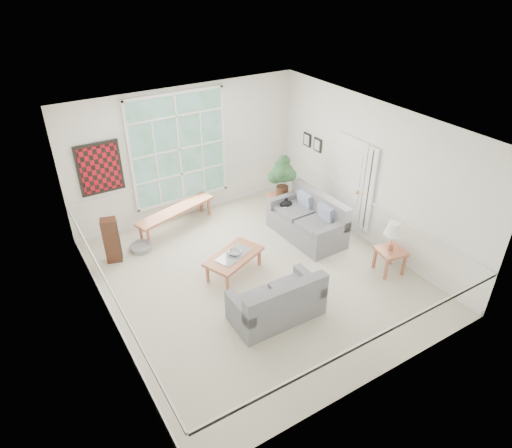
{
  "coord_description": "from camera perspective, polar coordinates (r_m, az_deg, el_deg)",
  "views": [
    {
      "loc": [
        -3.69,
        -5.98,
        5.46
      ],
      "look_at": [
        0.1,
        0.2,
        1.05
      ],
      "focal_mm": 32.0,
      "sensor_mm": 36.0,
      "label": 1
    }
  ],
  "objects": [
    {
      "name": "window_bench",
      "position": [
        10.42,
        -9.92,
        0.68
      ],
      "size": [
        2.01,
        0.95,
        0.46
      ],
      "primitive_type": "cube",
      "rotation": [
        0.0,
        0.0,
        0.3
      ],
      "color": "#AD6042",
      "rests_on": "floor"
    },
    {
      "name": "wall_art",
      "position": [
        9.88,
        -18.94,
        6.58
      ],
      "size": [
        0.9,
        0.06,
        1.1
      ],
      "primitive_type": "cube",
      "color": "#5A0C12",
      "rests_on": "wall_back"
    },
    {
      "name": "houseplant",
      "position": [
        10.44,
        3.35,
        5.9
      ],
      "size": [
        0.67,
        0.67,
        0.96
      ],
      "primitive_type": null,
      "rotation": [
        0.0,
        0.0,
        -0.22
      ],
      "color": "#254A28",
      "rests_on": "end_table"
    },
    {
      "name": "wall_frame_near",
      "position": [
        10.77,
        7.66,
        9.75
      ],
      "size": [
        0.04,
        0.26,
        0.32
      ],
      "primitive_type": "cube",
      "color": "black",
      "rests_on": "wall_right"
    },
    {
      "name": "coffee_table",
      "position": [
        8.85,
        -2.77,
        -5.04
      ],
      "size": [
        1.31,
        1.03,
        0.43
      ],
      "primitive_type": "cube",
      "rotation": [
        0.0,
        0.0,
        0.39
      ],
      "color": "#AD6042",
      "rests_on": "floor"
    },
    {
      "name": "side_table",
      "position": [
        9.24,
        16.32,
        -4.43
      ],
      "size": [
        0.58,
        0.58,
        0.51
      ],
      "primitive_type": "cube",
      "rotation": [
        0.0,
        0.0,
        -0.2
      ],
      "color": "#AD6042",
      "rests_on": "floor"
    },
    {
      "name": "wall_left",
      "position": [
        7.23,
        -18.8,
        -3.8
      ],
      "size": [
        0.02,
        6.0,
        3.0
      ],
      "primitive_type": "cube",
      "color": "white",
      "rests_on": "ground"
    },
    {
      "name": "pet_bed",
      "position": [
        9.89,
        -14.2,
        -2.79
      ],
      "size": [
        0.57,
        0.57,
        0.14
      ],
      "primitive_type": "cylinder",
      "rotation": [
        0.0,
        0.0,
        -0.27
      ],
      "color": "gray",
      "rests_on": "floor"
    },
    {
      "name": "entry_door",
      "position": [
        10.18,
        11.47,
        5.0
      ],
      "size": [
        0.08,
        0.9,
        2.1
      ],
      "primitive_type": "cube",
      "color": "white",
      "rests_on": "floor"
    },
    {
      "name": "ceiling",
      "position": [
        7.44,
        0.15,
        12.02
      ],
      "size": [
        5.5,
        6.0,
        0.02
      ],
      "primitive_type": "cube",
      "color": "white",
      "rests_on": "ground"
    },
    {
      "name": "pewter_bowl",
      "position": [
        8.74,
        -2.78,
        -3.54
      ],
      "size": [
        0.44,
        0.44,
        0.08
      ],
      "primitive_type": "imported",
      "rotation": [
        0.0,
        0.0,
        0.63
      ],
      "color": "#96959A",
      "rests_on": "coffee_table"
    },
    {
      "name": "table_lamp",
      "position": [
        8.95,
        16.69,
        -1.5
      ],
      "size": [
        0.38,
        0.38,
        0.59
      ],
      "primitive_type": null,
      "rotation": [
        0.0,
        0.0,
        -0.12
      ],
      "color": "silver",
      "rests_on": "side_table"
    },
    {
      "name": "floor_speaker",
      "position": [
        9.5,
        -17.62,
        -1.95
      ],
      "size": [
        0.35,
        0.31,
        0.96
      ],
      "primitive_type": "cube",
      "rotation": [
        0.0,
        0.0,
        -0.27
      ],
      "color": "#3C2014",
      "rests_on": "floor"
    },
    {
      "name": "wall_right",
      "position": [
        9.63,
        14.28,
        6.05
      ],
      "size": [
        0.02,
        6.0,
        3.0
      ],
      "primitive_type": "cube",
      "color": "white",
      "rests_on": "ground"
    },
    {
      "name": "end_table",
      "position": [
        10.82,
        3.21,
        2.49
      ],
      "size": [
        0.55,
        0.55,
        0.5
      ],
      "primitive_type": "cube",
      "rotation": [
        0.0,
        0.0,
        0.09
      ],
      "color": "#AD6042",
      "rests_on": "floor"
    },
    {
      "name": "wall_back",
      "position": [
        10.48,
        -8.6,
        8.77
      ],
      "size": [
        5.5,
        0.02,
        3.0
      ],
      "primitive_type": "cube",
      "color": "white",
      "rests_on": "ground"
    },
    {
      "name": "loveseat_front",
      "position": [
        7.78,
        2.55,
        -9.08
      ],
      "size": [
        1.56,
        0.83,
        0.84
      ],
      "primitive_type": "cube",
      "rotation": [
        0.0,
        0.0,
        -0.01
      ],
      "color": "slate",
      "rests_on": "floor"
    },
    {
      "name": "window_back",
      "position": [
        10.32,
        -9.6,
        9.23
      ],
      "size": [
        2.3,
        0.08,
        2.4
      ],
      "primitive_type": "cube",
      "color": "white",
      "rests_on": "wall_back"
    },
    {
      "name": "floor",
      "position": [
        8.9,
        0.12,
        -6.56
      ],
      "size": [
        5.5,
        6.0,
        0.01
      ],
      "primitive_type": "cube",
      "color": "#BBB49F",
      "rests_on": "ground"
    },
    {
      "name": "wall_frame_far",
      "position": [
        11.06,
        6.37,
        10.43
      ],
      "size": [
        0.04,
        0.26,
        0.32
      ],
      "primitive_type": "cube",
      "color": "black",
      "rests_on": "wall_right"
    },
    {
      "name": "door_sidelight",
      "position": [
        9.74,
        13.97,
        4.08
      ],
      "size": [
        0.08,
        0.26,
        1.9
      ],
      "primitive_type": "cube",
      "color": "white",
      "rests_on": "wall_right"
    },
    {
      "name": "wall_front",
      "position": [
        6.17,
        15.13,
        -9.9
      ],
      "size": [
        5.5,
        0.02,
        3.0
      ],
      "primitive_type": "cube",
      "color": "white",
      "rests_on": "ground"
    },
    {
      "name": "loveseat_right",
      "position": [
        9.88,
        6.37,
        0.81
      ],
      "size": [
        0.97,
        1.79,
        0.95
      ],
      "primitive_type": "cube",
      "rotation": [
        0.0,
        0.0,
        0.03
      ],
      "color": "slate",
      "rests_on": "floor"
    },
    {
      "name": "cat",
      "position": [
        10.2,
        3.76,
        2.54
      ],
      "size": [
        0.35,
        0.28,
        0.15
      ],
      "primitive_type": "ellipsoid",
      "rotation": [
        0.0,
        0.0,
        0.2
      ],
      "color": "black",
      "rests_on": "loveseat_right"
    }
  ]
}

